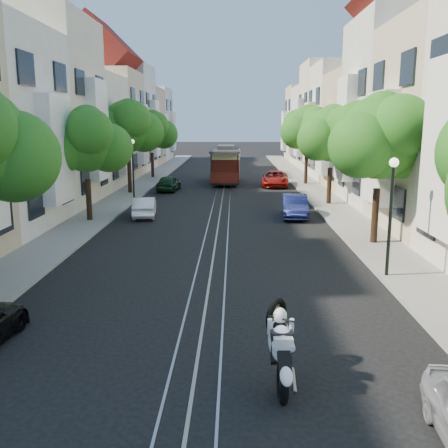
# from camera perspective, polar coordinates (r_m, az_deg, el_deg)

# --- Properties ---
(ground) EXTENTS (200.00, 200.00, 0.00)m
(ground) POSITION_cam_1_polar(r_m,az_deg,el_deg) (41.54, -0.03, 4.02)
(ground) COLOR black
(ground) RESTS_ON ground
(sidewalk_east) EXTENTS (2.50, 80.00, 0.12)m
(sidewalk_east) POSITION_cam_1_polar(r_m,az_deg,el_deg) (42.01, 9.93, 4.02)
(sidewalk_east) COLOR gray
(sidewalk_east) RESTS_ON ground
(sidewalk_west) EXTENTS (2.50, 80.00, 0.12)m
(sidewalk_west) POSITION_cam_1_polar(r_m,az_deg,el_deg) (42.30, -9.92, 4.07)
(sidewalk_west) COLOR gray
(sidewalk_west) RESTS_ON ground
(rail_left) EXTENTS (0.06, 80.00, 0.02)m
(rail_left) POSITION_cam_1_polar(r_m,az_deg,el_deg) (41.55, -0.79, 4.04)
(rail_left) COLOR gray
(rail_left) RESTS_ON ground
(rail_slot) EXTENTS (0.06, 80.00, 0.02)m
(rail_slot) POSITION_cam_1_polar(r_m,az_deg,el_deg) (41.54, -0.03, 4.03)
(rail_slot) COLOR gray
(rail_slot) RESTS_ON ground
(rail_right) EXTENTS (0.06, 80.00, 0.02)m
(rail_right) POSITION_cam_1_polar(r_m,az_deg,el_deg) (41.53, 0.73, 4.03)
(rail_right) COLOR gray
(rail_right) RESTS_ON ground
(lane_line) EXTENTS (0.08, 80.00, 0.01)m
(lane_line) POSITION_cam_1_polar(r_m,az_deg,el_deg) (41.54, -0.03, 4.02)
(lane_line) COLOR tan
(lane_line) RESTS_ON ground
(townhouses_east) EXTENTS (7.75, 72.00, 12.00)m
(townhouses_east) POSITION_cam_1_polar(r_m,az_deg,el_deg) (42.53, 16.47, 10.74)
(townhouses_east) COLOR beige
(townhouses_east) RESTS_ON ground
(townhouses_west) EXTENTS (7.75, 72.00, 11.76)m
(townhouses_west) POSITION_cam_1_polar(r_m,az_deg,el_deg) (43.00, -16.34, 10.61)
(townhouses_west) COLOR silver
(townhouses_west) RESTS_ON ground
(tree_e_b) EXTENTS (4.93, 4.08, 6.68)m
(tree_e_b) POSITION_cam_1_polar(r_m,az_deg,el_deg) (23.06, 17.54, 9.22)
(tree_e_b) COLOR black
(tree_e_b) RESTS_ON ground
(tree_e_c) EXTENTS (4.84, 3.99, 6.52)m
(tree_e_c) POSITION_cam_1_polar(r_m,az_deg,el_deg) (33.77, 12.29, 9.85)
(tree_e_c) COLOR black
(tree_e_c) RESTS_ON ground
(tree_e_d) EXTENTS (5.01, 4.16, 6.85)m
(tree_e_d) POSITION_cam_1_polar(r_m,az_deg,el_deg) (44.61, 9.59, 10.66)
(tree_e_d) COLOR black
(tree_e_d) RESTS_ON ground
(tree_w_b) EXTENTS (4.72, 3.87, 6.27)m
(tree_w_b) POSITION_cam_1_polar(r_m,az_deg,el_deg) (28.31, -15.43, 9.00)
(tree_w_b) COLOR black
(tree_w_b) RESTS_ON ground
(tree_w_c) EXTENTS (5.13, 4.28, 7.09)m
(tree_w_c) POSITION_cam_1_polar(r_m,az_deg,el_deg) (38.97, -10.87, 10.80)
(tree_w_c) COLOR black
(tree_w_c) RESTS_ON ground
(tree_w_d) EXTENTS (4.84, 3.99, 6.52)m
(tree_w_d) POSITION_cam_1_polar(r_m,az_deg,el_deg) (49.79, -8.22, 10.47)
(tree_w_d) COLOR black
(tree_w_d) RESTS_ON ground
(lamp_east) EXTENTS (0.32, 0.32, 4.16)m
(lamp_east) POSITION_cam_1_polar(r_m,az_deg,el_deg) (18.20, 18.60, 2.68)
(lamp_east) COLOR black
(lamp_east) RESTS_ON ground
(lamp_west) EXTENTS (0.32, 0.32, 4.16)m
(lamp_west) POSITION_cam_1_polar(r_m,az_deg,el_deg) (35.98, -10.39, 7.22)
(lamp_west) COLOR black
(lamp_west) RESTS_ON ground
(sportbike_rider) EXTENTS (0.57, 2.22, 1.74)m
(sportbike_rider) POSITION_cam_1_polar(r_m,az_deg,el_deg) (10.74, 6.46, -13.39)
(sportbike_rider) COLOR black
(sportbike_rider) RESTS_ON ground
(cable_car) EXTENTS (2.72, 8.19, 3.13)m
(cable_car) POSITION_cam_1_polar(r_m,az_deg,el_deg) (45.55, 0.25, 7.03)
(cable_car) COLOR black
(cable_car) RESTS_ON ground
(parked_car_e_mid) EXTENTS (1.61, 4.03, 1.30)m
(parked_car_e_mid) POSITION_cam_1_polar(r_m,az_deg,el_deg) (29.36, 8.09, 2.02)
(parked_car_e_mid) COLOR #0C123C
(parked_car_e_mid) RESTS_ON ground
(parked_car_e_far) EXTENTS (2.61, 4.97, 1.33)m
(parked_car_e_far) POSITION_cam_1_polar(r_m,az_deg,el_deg) (43.40, 5.87, 5.17)
(parked_car_e_far) COLOR maroon
(parked_car_e_far) RESTS_ON ground
(parked_car_w_mid) EXTENTS (1.65, 3.66, 1.17)m
(parked_car_w_mid) POSITION_cam_1_polar(r_m,az_deg,el_deg) (29.65, -9.06, 1.95)
(parked_car_w_mid) COLOR white
(parked_car_w_mid) RESTS_ON ground
(parked_car_w_far) EXTENTS (1.84, 3.87, 1.28)m
(parked_car_w_far) POSITION_cam_1_polar(r_m,az_deg,el_deg) (40.51, -6.32, 4.67)
(parked_car_w_far) COLOR #15351C
(parked_car_w_far) RESTS_ON ground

